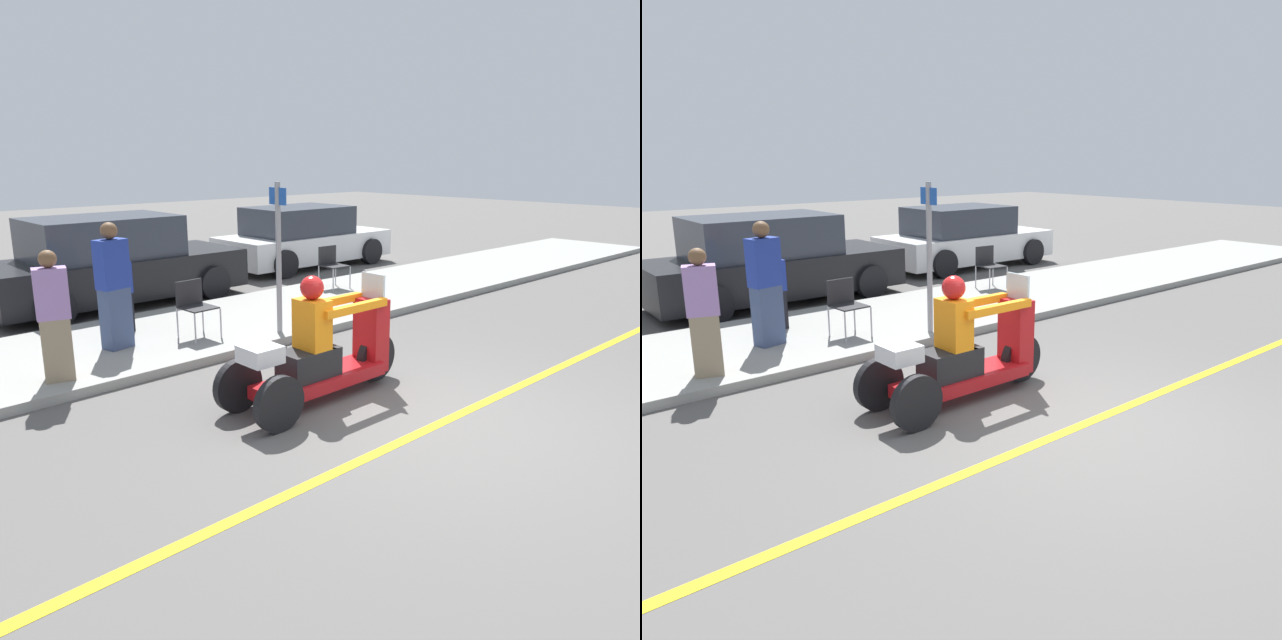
# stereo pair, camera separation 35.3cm
# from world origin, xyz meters

# --- Properties ---
(ground_plane) EXTENTS (60.00, 60.00, 0.00)m
(ground_plane) POSITION_xyz_m (0.00, 0.00, 0.00)
(ground_plane) COLOR #565451
(lane_stripe) EXTENTS (24.00, 0.12, 0.01)m
(lane_stripe) POSITION_xyz_m (-0.50, 0.00, 0.00)
(lane_stripe) COLOR gold
(lane_stripe) RESTS_ON ground
(sidewalk_strip) EXTENTS (28.00, 2.80, 0.12)m
(sidewalk_strip) POSITION_xyz_m (0.00, 4.60, 0.06)
(sidewalk_strip) COLOR gray
(sidewalk_strip) RESTS_ON ground
(motorcycle_trike) EXTENTS (2.40, 0.79, 1.44)m
(motorcycle_trike) POSITION_xyz_m (-0.49, 1.33, 0.51)
(motorcycle_trike) COLOR black
(motorcycle_trike) RESTS_ON ground
(spectator_with_child) EXTENTS (0.29, 0.18, 1.21)m
(spectator_with_child) POSITION_xyz_m (-1.02, 5.07, 0.71)
(spectator_with_child) COLOR black
(spectator_with_child) RESTS_ON sidewalk_strip
(spectator_by_tree) EXTENTS (0.45, 0.33, 1.71)m
(spectator_by_tree) POSITION_xyz_m (-1.45, 4.38, 0.95)
(spectator_by_tree) COLOR #38476B
(spectator_by_tree) RESTS_ON sidewalk_strip
(spectator_far_back) EXTENTS (0.41, 0.32, 1.54)m
(spectator_far_back) POSITION_xyz_m (-2.52, 3.65, 0.86)
(spectator_far_back) COLOR gray
(spectator_far_back) RESTS_ON sidewalk_strip
(folding_chair_set_back) EXTENTS (0.49, 0.49, 0.82)m
(folding_chair_set_back) POSITION_xyz_m (3.49, 5.29, 0.62)
(folding_chair_set_back) COLOR #A5A8AD
(folding_chair_set_back) RESTS_ON sidewalk_strip
(folding_chair_curbside) EXTENTS (0.48, 0.48, 0.82)m
(folding_chair_curbside) POSITION_xyz_m (-0.38, 4.11, 0.62)
(folding_chair_curbside) COLOR #A5A8AD
(folding_chair_curbside) RESTS_ON sidewalk_strip
(parked_car_lot_center) EXTENTS (4.61, 2.07, 1.62)m
(parked_car_lot_center) POSITION_xyz_m (-0.09, 7.37, 0.76)
(parked_car_lot_center) COLOR black
(parked_car_lot_center) RESTS_ON ground
(parked_car_lot_far) EXTENTS (4.37, 2.08, 1.47)m
(parked_car_lot_far) POSITION_xyz_m (5.19, 8.07, 0.70)
(parked_car_lot_far) COLOR silver
(parked_car_lot_far) RESTS_ON ground
(street_sign) EXTENTS (0.08, 0.36, 2.20)m
(street_sign) POSITION_xyz_m (0.66, 3.45, 1.32)
(street_sign) COLOR gray
(street_sign) RESTS_ON sidewalk_strip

